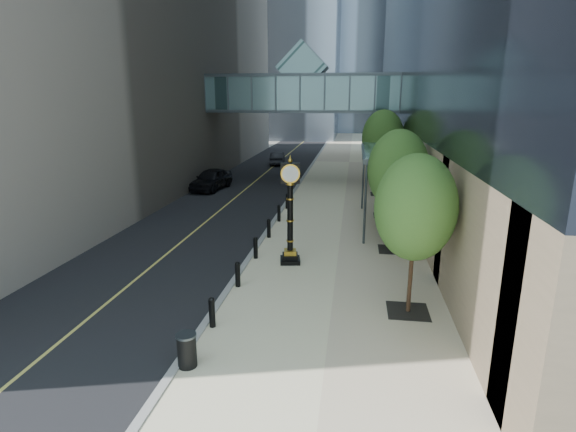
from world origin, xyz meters
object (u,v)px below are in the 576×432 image
at_px(street_clock, 290,219).
at_px(car_far, 277,158).
at_px(pedestrian, 414,235).
at_px(car_near, 211,179).
at_px(trash_bin, 187,351).

xyz_separation_m(street_clock, car_far, (-5.74, 30.10, -1.38)).
xyz_separation_m(street_clock, pedestrian, (5.57, 2.21, -1.14)).
height_order(street_clock, car_near, street_clock).
relative_size(street_clock, car_far, 1.14).
distance_m(trash_bin, car_far, 38.63).
distance_m(street_clock, trash_bin, 8.61).
bearing_deg(car_near, pedestrian, -35.97).
xyz_separation_m(car_near, car_far, (2.85, 14.60, -0.17)).
bearing_deg(street_clock, car_far, 91.00).
bearing_deg(car_far, trash_bin, 90.78).
bearing_deg(car_near, car_far, 86.15).
bearing_deg(pedestrian, car_far, -51.95).
relative_size(car_near, car_far, 1.21).
height_order(trash_bin, car_far, car_far).
relative_size(pedestrian, car_far, 0.43).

